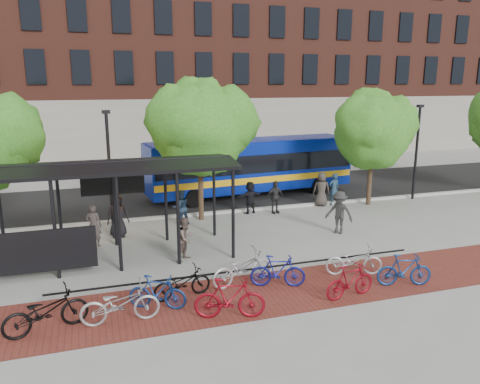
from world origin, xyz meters
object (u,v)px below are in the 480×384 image
object	(u,v)px
pedestrian_0	(118,215)
bike_0	(46,311)
pedestrian_5	(250,197)
pedestrian_6	(321,189)
lamp_post_left	(109,165)
bike_5	(230,298)
bike_3	(157,292)
pedestrian_8	(186,239)
bus_shelter	(80,179)
pedestrian_1	(94,225)
tree_b	(201,124)
tree_c	(374,127)
bike_7	(278,271)
bike_11	(404,270)
bus	(251,164)
bike_6	(242,268)
bike_4	(182,283)
bike_10	(354,261)
lamp_post_right	(417,149)
pedestrian_7	(334,189)
bike_2	(120,304)
pedestrian_4	(275,197)
bike_9	(350,281)
pedestrian_2	(181,207)

from	to	relation	value
pedestrian_0	bike_0	bearing A→B (deg)	-112.69
pedestrian_5	pedestrian_6	xyz separation A→B (m)	(3.97, 0.19, 0.09)
lamp_post_left	bike_5	bearing A→B (deg)	-75.07
bike_3	pedestrian_8	bearing A→B (deg)	1.07
pedestrian_5	pedestrian_8	distance (m)	6.62
bus_shelter	pedestrian_1	xyz separation A→B (m)	(0.31, 1.46, -2.15)
tree_b	pedestrian_5	size ratio (longest dim) A/B	4.08
bus_shelter	bike_0	bearing A→B (deg)	-101.22
tree_c	bike_7	xyz separation A→B (m)	(-8.48, -8.02, -3.53)
lamp_post_left	bike_11	bearing A→B (deg)	-48.17
bus	bike_6	world-z (taller)	bus
bus	bike_11	bearing A→B (deg)	-92.51
bike_3	pedestrian_1	xyz separation A→B (m)	(-1.62, 5.99, 0.35)
bus	bike_4	xyz separation A→B (m)	(-6.17, -11.64, -1.35)
bike_10	bike_7	bearing A→B (deg)	108.26
lamp_post_right	pedestrian_7	world-z (taller)	lamp_post_right
bike_2	pedestrian_4	xyz separation A→B (m)	(7.95, 8.74, 0.26)
bus_shelter	bike_3	size ratio (longest dim) A/B	6.30
bike_3	pedestrian_0	world-z (taller)	pedestrian_0
bike_7	bike_3	bearing A→B (deg)	114.49
bike_5	pedestrian_7	world-z (taller)	pedestrian_7
pedestrian_1	tree_c	bearing A→B (deg)	-149.90
tree_b	pedestrian_1	distance (m)	6.54
bike_9	pedestrian_0	size ratio (longest dim) A/B	0.92
bike_11	pedestrian_2	xyz separation A→B (m)	(-5.47, 8.63, 0.27)
pedestrian_0	bike_5	bearing A→B (deg)	-78.46
bus	bike_5	world-z (taller)	bus
bike_4	bike_5	distance (m)	1.92
lamp_post_left	pedestrian_5	xyz separation A→B (m)	(6.52, 0.01, -1.95)
lamp_post_left	bike_9	size ratio (longest dim) A/B	2.99
bike_4	bike_9	size ratio (longest dim) A/B	1.04
pedestrian_1	pedestrian_6	xyz separation A→B (m)	(11.32, 2.81, 0.03)
bike_2	pedestrian_6	xyz separation A→B (m)	(10.75, 9.29, 0.34)
bike_3	pedestrian_1	size ratio (longest dim) A/B	0.99
bus	bike_3	size ratio (longest dim) A/B	7.09
bike_0	pedestrian_7	xyz separation A→B (m)	(13.32, 9.17, 0.28)
bike_2	pedestrian_0	bearing A→B (deg)	-2.64
bike_6	tree_c	bearing A→B (deg)	-65.10
bike_10	bus_shelter	bearing A→B (deg)	80.52
bike_9	pedestrian_1	size ratio (longest dim) A/B	1.01
bike_6	pedestrian_2	world-z (taller)	pedestrian_2
bus	pedestrian_6	distance (m)	4.41
bike_9	pedestrian_5	world-z (taller)	pedestrian_5
tree_c	bus	xyz separation A→B (m)	(-5.33, 3.78, -2.24)
bus_shelter	bike_2	xyz separation A→B (m)	(0.88, -5.01, -2.45)
tree_c	bike_6	distance (m)	12.60
tree_b	bike_4	world-z (taller)	tree_b
bike_4	pedestrian_6	bearing A→B (deg)	-57.02
bus_shelter	pedestrian_0	distance (m)	3.38
pedestrian_5	pedestrian_6	distance (m)	3.98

